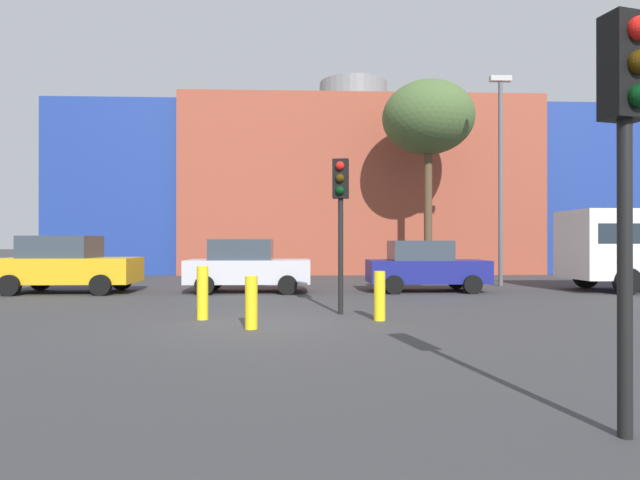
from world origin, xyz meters
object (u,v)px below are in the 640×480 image
bollard_yellow_1 (251,303)px  bollard_yellow_2 (203,293)px  parked_car_1 (67,264)px  parked_car_3 (425,266)px  bollard_yellow_0 (380,296)px  bare_tree_0 (428,119)px  parked_car_2 (247,266)px  street_lamp (500,167)px  traffic_light_island (341,200)px  traffic_light_near_right (627,125)px

bollard_yellow_1 → bollard_yellow_2: 1.68m
parked_car_1 → parked_car_3: 11.74m
bollard_yellow_0 → bollard_yellow_1: size_ratio=1.03×
bare_tree_0 → parked_car_2: bearing=-144.8°
parked_car_2 → bare_tree_0: 10.90m
street_lamp → traffic_light_island: bearing=-132.5°
traffic_light_near_right → street_lamp: size_ratio=0.46×
traffic_light_near_right → parked_car_3: bearing=160.2°
traffic_light_near_right → bollard_yellow_2: (-4.86, 6.77, -2.09)m
bollard_yellow_2 → bollard_yellow_1: bearing=-46.7°
bollard_yellow_2 → street_lamp: bearing=39.3°
traffic_light_island → bollard_yellow_1: bearing=-34.2°
parked_car_2 → street_lamp: street_lamp is taller
traffic_light_near_right → bollard_yellow_1: size_ratio=3.57×
traffic_light_near_right → bollard_yellow_1: (-3.70, 5.55, -2.15)m
parked_car_3 → bollard_yellow_2: parked_car_3 is taller
parked_car_1 → bollard_yellow_2: 8.05m
traffic_light_near_right → bollard_yellow_0: traffic_light_near_right is taller
traffic_light_island → bollard_yellow_2: 3.71m
parked_car_1 → parked_car_3: (11.74, 0.00, -0.08)m
traffic_light_island → bollard_yellow_0: 2.42m
parked_car_1 → parked_car_2: bearing=0.0°
traffic_light_near_right → bollard_yellow_0: size_ratio=3.46×
parked_car_1 → bare_tree_0: bare_tree_0 is taller
traffic_light_island → parked_car_1: bearing=-111.2°
bollard_yellow_0 → traffic_light_near_right: bearing=-80.4°
bare_tree_0 → bollard_yellow_2: (-7.69, -11.07, -6.46)m
parked_car_3 → street_lamp: size_ratio=0.50×
bare_tree_0 → bollard_yellow_2: 14.94m
bollard_yellow_2 → street_lamp: 13.04m
traffic_light_island → bare_tree_0: size_ratio=0.41×
traffic_light_island → parked_car_3: bearing=158.6°
parked_car_2 → bollard_yellow_0: 7.06m
bare_tree_0 → street_lamp: bare_tree_0 is taller
parked_car_3 → street_lamp: 5.34m
parked_car_2 → bollard_yellow_0: (3.42, -6.16, -0.34)m
parked_car_3 → bollard_yellow_0: size_ratio=3.76×
parked_car_1 → parked_car_2: size_ratio=1.06×
traffic_light_near_right → street_lamp: 15.52m
parked_car_2 → bollard_yellow_1: (0.81, -7.11, -0.36)m
parked_car_2 → bollard_yellow_2: size_ratio=3.51×
parked_car_3 → street_lamp: (3.37, 2.00, 3.63)m
parked_car_2 → parked_car_3: size_ratio=1.02×
parked_car_3 → traffic_light_island: traffic_light_island is taller
parked_car_1 → parked_car_2: (5.83, 0.00, -0.06)m
bollard_yellow_1 → street_lamp: (8.48, 9.11, 3.97)m
bollard_yellow_0 → parked_car_3: bearing=68.0°
parked_car_2 → traffic_light_island: 6.13m
parked_car_1 → parked_car_2: parked_car_1 is taller
traffic_light_island → street_lamp: bearing=147.9°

